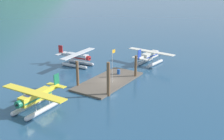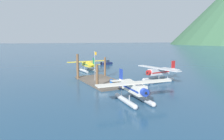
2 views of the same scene
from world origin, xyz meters
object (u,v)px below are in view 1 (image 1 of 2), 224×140
at_px(seaplane_yellow_port_fwd, 35,99).
at_px(seaplane_cream_stbd_aft, 150,57).
at_px(flagpole, 113,62).
at_px(seaplane_silver_bow_right, 77,58).
at_px(fuel_drum, 119,72).

height_order(seaplane_yellow_port_fwd, seaplane_cream_stbd_aft, same).
height_order(flagpole, seaplane_silver_bow_right, flagpole).
height_order(fuel_drum, seaplane_yellow_port_fwd, seaplane_yellow_port_fwd).
bearing_deg(seaplane_yellow_port_fwd, seaplane_silver_bow_right, 23.68).
height_order(seaplane_silver_bow_right, seaplane_yellow_port_fwd, same).
xyz_separation_m(fuel_drum, seaplane_silver_bow_right, (0.72, 10.24, 0.84)).
xyz_separation_m(flagpole, seaplane_yellow_port_fwd, (-13.49, 3.52, -2.32)).
bearing_deg(seaplane_silver_bow_right, flagpole, -112.93).
bearing_deg(fuel_drum, seaplane_silver_bow_right, 86.00).
relative_size(seaplane_silver_bow_right, seaplane_cream_stbd_aft, 1.00).
bearing_deg(seaplane_yellow_port_fwd, flagpole, -14.62).
distance_m(flagpole, fuel_drum, 5.41).
relative_size(flagpole, seaplane_silver_bow_right, 0.55).
height_order(seaplane_silver_bow_right, seaplane_cream_stbd_aft, same).
bearing_deg(seaplane_silver_bow_right, seaplane_cream_stbd_aft, -52.81).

